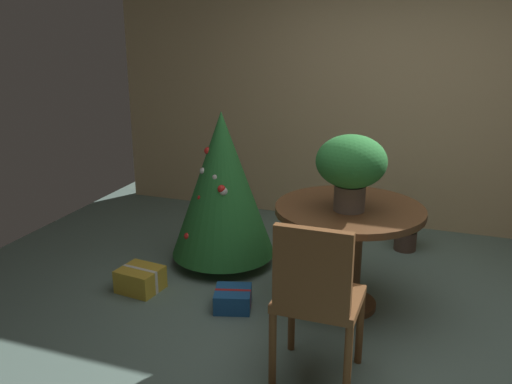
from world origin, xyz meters
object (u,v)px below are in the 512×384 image
object	(u,v)px
gift_box_gold	(140,279)
potted_plant	(407,224)
flower_vase	(351,165)
wooden_chair_near	(316,294)
holiday_tree	(222,184)
round_dining_table	(348,235)
gift_box_blue	(233,299)

from	to	relation	value
gift_box_gold	potted_plant	distance (m)	2.37
potted_plant	flower_vase	bearing A→B (deg)	-103.20
flower_vase	wooden_chair_near	bearing A→B (deg)	-90.41
holiday_tree	potted_plant	bearing A→B (deg)	29.60
gift_box_gold	flower_vase	bearing A→B (deg)	8.00
holiday_tree	gift_box_gold	bearing A→B (deg)	-120.33
gift_box_gold	holiday_tree	bearing A→B (deg)	59.67
holiday_tree	round_dining_table	bearing A→B (deg)	-19.39
flower_vase	round_dining_table	bearing A→B (deg)	94.78
gift_box_blue	round_dining_table	bearing A→B (deg)	21.71
gift_box_gold	gift_box_blue	bearing A→B (deg)	-0.83
gift_box_gold	potted_plant	world-z (taller)	potted_plant
gift_box_blue	potted_plant	size ratio (longest dim) A/B	0.75
round_dining_table	wooden_chair_near	distance (m)	0.93
wooden_chair_near	flower_vase	bearing A→B (deg)	89.59
holiday_tree	gift_box_gold	distance (m)	1.00
round_dining_table	flower_vase	distance (m)	0.53
holiday_tree	wooden_chair_near	bearing A→B (deg)	-49.72
flower_vase	holiday_tree	world-z (taller)	holiday_tree
round_dining_table	gift_box_gold	world-z (taller)	round_dining_table
round_dining_table	holiday_tree	distance (m)	1.20
gift_box_blue	potted_plant	xyz separation A→B (m)	(1.06, 1.51, 0.18)
round_dining_table	holiday_tree	world-z (taller)	holiday_tree
round_dining_table	gift_box_blue	xyz separation A→B (m)	(-0.75, -0.30, -0.48)
potted_plant	gift_box_gold	bearing A→B (deg)	-140.73
flower_vase	holiday_tree	size ratio (longest dim) A/B	0.40
holiday_tree	gift_box_blue	bearing A→B (deg)	-62.02
flower_vase	wooden_chair_near	world-z (taller)	flower_vase
wooden_chair_near	gift_box_gold	size ratio (longest dim) A/B	2.94
flower_vase	gift_box_blue	bearing A→B (deg)	-163.42
wooden_chair_near	holiday_tree	world-z (taller)	holiday_tree
wooden_chair_near	gift_box_blue	distance (m)	1.10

